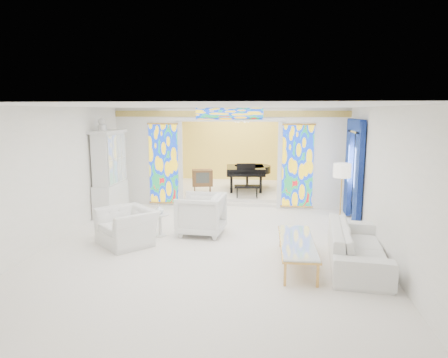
# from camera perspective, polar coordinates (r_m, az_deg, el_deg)

# --- Properties ---
(floor) EXTENTS (12.00, 12.00, 0.00)m
(floor) POSITION_cam_1_polar(r_m,az_deg,el_deg) (10.44, -0.44, -6.45)
(floor) COLOR white
(floor) RESTS_ON ground
(ceiling) EXTENTS (7.00, 12.00, 0.02)m
(ceiling) POSITION_cam_1_polar(r_m,az_deg,el_deg) (10.03, -0.47, 10.25)
(ceiling) COLOR white
(ceiling) RESTS_ON wall_back
(wall_back) EXTENTS (7.00, 0.02, 3.00)m
(wall_back) POSITION_cam_1_polar(r_m,az_deg,el_deg) (16.05, 2.42, 4.69)
(wall_back) COLOR silver
(wall_back) RESTS_ON floor
(wall_front) EXTENTS (7.00, 0.02, 3.00)m
(wall_front) POSITION_cam_1_polar(r_m,az_deg,el_deg) (4.39, -11.13, -9.20)
(wall_front) COLOR silver
(wall_front) RESTS_ON floor
(wall_left) EXTENTS (0.02, 12.00, 3.00)m
(wall_left) POSITION_cam_1_polar(r_m,az_deg,el_deg) (11.14, -18.60, 1.95)
(wall_left) COLOR silver
(wall_left) RESTS_ON floor
(wall_right) EXTENTS (0.02, 12.00, 3.00)m
(wall_right) POSITION_cam_1_polar(r_m,az_deg,el_deg) (10.26, 19.30, 1.29)
(wall_right) COLOR silver
(wall_right) RESTS_ON floor
(partition_wall) EXTENTS (7.00, 0.22, 3.00)m
(partition_wall) POSITION_cam_1_polar(r_m,az_deg,el_deg) (12.07, 0.81, 3.76)
(partition_wall) COLOR silver
(partition_wall) RESTS_ON floor
(stained_glass_left) EXTENTS (0.90, 0.04, 2.40)m
(stained_glass_left) POSITION_cam_1_polar(r_m,az_deg,el_deg) (12.40, -8.61, 2.16)
(stained_glass_left) COLOR gold
(stained_glass_left) RESTS_ON partition_wall
(stained_glass_right) EXTENTS (0.90, 0.04, 2.40)m
(stained_glass_right) POSITION_cam_1_polar(r_m,az_deg,el_deg) (11.95, 10.47, 1.83)
(stained_glass_right) COLOR gold
(stained_glass_right) RESTS_ON partition_wall
(stained_glass_transom) EXTENTS (2.00, 0.04, 0.34)m
(stained_glass_transom) POSITION_cam_1_polar(r_m,az_deg,el_deg) (11.90, 0.77, 9.30)
(stained_glass_transom) COLOR gold
(stained_glass_transom) RESTS_ON partition_wall
(alcove_platform) EXTENTS (6.80, 3.80, 0.18)m
(alcove_platform) POSITION_cam_1_polar(r_m,az_deg,el_deg) (14.38, 1.74, -1.58)
(alcove_platform) COLOR white
(alcove_platform) RESTS_ON floor
(gold_curtain_back) EXTENTS (6.70, 0.10, 2.90)m
(gold_curtain_back) POSITION_cam_1_polar(r_m,az_deg,el_deg) (15.93, 2.38, 4.65)
(gold_curtain_back) COLOR #FCD157
(gold_curtain_back) RESTS_ON wall_back
(chandelier) EXTENTS (0.48, 0.48, 0.30)m
(chandelier) POSITION_cam_1_polar(r_m,az_deg,el_deg) (13.99, 2.58, 8.25)
(chandelier) COLOR #C69245
(chandelier) RESTS_ON ceiling
(blue_drapes) EXTENTS (0.14, 1.85, 2.65)m
(blue_drapes) POSITION_cam_1_polar(r_m,az_deg,el_deg) (10.91, 18.06, 2.24)
(blue_drapes) COLOR navy
(blue_drapes) RESTS_ON wall_right
(china_cabinet) EXTENTS (0.56, 1.46, 2.72)m
(china_cabinet) POSITION_cam_1_polar(r_m,az_deg,el_deg) (11.61, -15.98, 0.73)
(china_cabinet) COLOR silver
(china_cabinet) RESTS_ON floor
(armchair_left) EXTENTS (1.59, 1.58, 0.78)m
(armchair_left) POSITION_cam_1_polar(r_m,az_deg,el_deg) (9.10, -13.68, -6.64)
(armchair_left) COLOR white
(armchair_left) RESTS_ON floor
(armchair_right) EXTENTS (1.13, 1.10, 0.97)m
(armchair_right) POSITION_cam_1_polar(r_m,az_deg,el_deg) (9.52, -3.30, -5.05)
(armchair_right) COLOR silver
(armchair_right) RESTS_ON floor
(sofa) EXTENTS (1.24, 2.64, 0.75)m
(sofa) POSITION_cam_1_polar(r_m,az_deg,el_deg) (8.11, 18.51, -9.01)
(sofa) COLOR white
(sofa) RESTS_ON floor
(side_table) EXTENTS (0.55, 0.55, 0.54)m
(side_table) POSITION_cam_1_polar(r_m,az_deg,el_deg) (9.52, -9.13, -5.99)
(side_table) COLOR silver
(side_table) RESTS_ON floor
(vase) EXTENTS (0.26, 0.26, 0.21)m
(vase) POSITION_cam_1_polar(r_m,az_deg,el_deg) (9.44, -9.18, -4.28)
(vase) COLOR silver
(vase) RESTS_ON side_table
(coffee_table) EXTENTS (0.70, 2.12, 0.47)m
(coffee_table) POSITION_cam_1_polar(r_m,az_deg,el_deg) (7.80, 10.40, -8.95)
(coffee_table) COLOR white
(coffee_table) RESTS_ON floor
(floor_lamp) EXTENTS (0.52, 0.52, 1.68)m
(floor_lamp) POSITION_cam_1_polar(r_m,az_deg,el_deg) (9.81, 16.51, 0.70)
(floor_lamp) COLOR #C69245
(floor_lamp) RESTS_ON floor
(grand_piano) EXTENTS (1.67, 2.59, 0.99)m
(grand_piano) POSITION_cam_1_polar(r_m,az_deg,el_deg) (14.01, 3.55, 1.25)
(grand_piano) COLOR black
(grand_piano) RESTS_ON alcove_platform
(tv_console) EXTENTS (0.76, 0.60, 0.78)m
(tv_console) POSITION_cam_1_polar(r_m,az_deg,el_deg) (13.40, -3.12, 0.17)
(tv_console) COLOR brown
(tv_console) RESTS_ON alcove_platform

